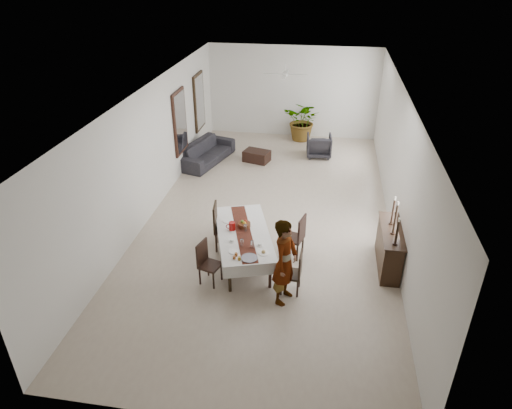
% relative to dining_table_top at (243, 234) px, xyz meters
% --- Properties ---
extents(floor, '(6.00, 12.00, 0.00)m').
position_rel_dining_table_top_xyz_m(floor, '(0.30, 2.00, -0.66)').
color(floor, '#C2B19A').
rests_on(floor, ground).
extents(ceiling, '(6.00, 12.00, 0.02)m').
position_rel_dining_table_top_xyz_m(ceiling, '(0.30, 2.00, 2.54)').
color(ceiling, silver).
rests_on(ceiling, wall_back).
extents(wall_back, '(6.00, 0.02, 3.20)m').
position_rel_dining_table_top_xyz_m(wall_back, '(0.30, 8.00, 0.94)').
color(wall_back, silver).
rests_on(wall_back, floor).
extents(wall_front, '(6.00, 0.02, 3.20)m').
position_rel_dining_table_top_xyz_m(wall_front, '(0.30, -4.00, 0.94)').
color(wall_front, silver).
rests_on(wall_front, floor).
extents(wall_left, '(0.02, 12.00, 3.20)m').
position_rel_dining_table_top_xyz_m(wall_left, '(-2.70, 2.00, 0.94)').
color(wall_left, silver).
rests_on(wall_left, floor).
extents(wall_right, '(0.02, 12.00, 3.20)m').
position_rel_dining_table_top_xyz_m(wall_right, '(3.30, 2.00, 0.94)').
color(wall_right, silver).
rests_on(wall_right, floor).
extents(dining_table_top, '(1.53, 2.37, 0.05)m').
position_rel_dining_table_top_xyz_m(dining_table_top, '(0.00, 0.00, 0.00)').
color(dining_table_top, black).
rests_on(dining_table_top, table_leg_fl).
extents(table_leg_fl, '(0.08, 0.08, 0.64)m').
position_rel_dining_table_top_xyz_m(table_leg_fl, '(-0.07, -1.12, -0.34)').
color(table_leg_fl, black).
rests_on(table_leg_fl, floor).
extents(table_leg_fr, '(0.08, 0.08, 0.64)m').
position_rel_dining_table_top_xyz_m(table_leg_fr, '(0.70, -0.87, -0.34)').
color(table_leg_fr, black).
rests_on(table_leg_fr, floor).
extents(table_leg_bl, '(0.08, 0.08, 0.64)m').
position_rel_dining_table_top_xyz_m(table_leg_bl, '(-0.70, 0.87, -0.34)').
color(table_leg_bl, black).
rests_on(table_leg_bl, floor).
extents(table_leg_br, '(0.08, 0.08, 0.64)m').
position_rel_dining_table_top_xyz_m(table_leg_br, '(0.07, 1.12, -0.34)').
color(table_leg_br, black).
rests_on(table_leg_br, floor).
extents(tablecloth_top, '(1.74, 2.57, 0.01)m').
position_rel_dining_table_top_xyz_m(tablecloth_top, '(0.00, 0.00, 0.03)').
color(tablecloth_top, silver).
rests_on(tablecloth_top, dining_table_top).
extents(tablecloth_drape_left, '(0.71, 2.25, 0.27)m').
position_rel_dining_table_top_xyz_m(tablecloth_drape_left, '(-0.51, -0.16, -0.11)').
color(tablecloth_drape_left, silver).
rests_on(tablecloth_drape_left, dining_table_top).
extents(tablecloth_drape_right, '(0.71, 2.25, 0.27)m').
position_rel_dining_table_top_xyz_m(tablecloth_drape_right, '(0.51, 0.16, -0.11)').
color(tablecloth_drape_right, silver).
rests_on(tablecloth_drape_right, dining_table_top).
extents(tablecloth_drape_near, '(1.03, 0.33, 0.27)m').
position_rel_dining_table_top_xyz_m(tablecloth_drape_near, '(0.35, -1.12, -0.11)').
color(tablecloth_drape_near, silver).
rests_on(tablecloth_drape_near, dining_table_top).
extents(tablecloth_drape_far, '(1.03, 0.33, 0.27)m').
position_rel_dining_table_top_xyz_m(tablecloth_drape_far, '(-0.35, 1.12, -0.11)').
color(tablecloth_drape_far, silver).
rests_on(tablecloth_drape_far, dining_table_top).
extents(table_runner, '(0.99, 2.28, 0.00)m').
position_rel_dining_table_top_xyz_m(table_runner, '(0.00, 0.00, 0.03)').
color(table_runner, maroon).
rests_on(table_runner, tablecloth_top).
extents(red_pitcher, '(0.17, 0.17, 0.18)m').
position_rel_dining_table_top_xyz_m(red_pitcher, '(-0.26, 0.06, 0.12)').
color(red_pitcher, '#9C0D0B').
rests_on(red_pitcher, tablecloth_top).
extents(pitcher_handle, '(0.11, 0.05, 0.11)m').
position_rel_dining_table_top_xyz_m(pitcher_handle, '(-0.33, 0.04, 0.12)').
color(pitcher_handle, maroon).
rests_on(pitcher_handle, red_pitcher).
extents(wine_glass_near, '(0.06, 0.06, 0.16)m').
position_rel_dining_table_top_xyz_m(wine_glass_near, '(0.28, -0.53, 0.11)').
color(wine_glass_near, white).
rests_on(wine_glass_near, tablecloth_top).
extents(wine_glass_mid, '(0.06, 0.06, 0.16)m').
position_rel_dining_table_top_xyz_m(wine_glass_mid, '(0.06, -0.51, 0.11)').
color(wine_glass_mid, white).
rests_on(wine_glass_mid, tablecloth_top).
extents(wine_glass_far, '(0.06, 0.06, 0.16)m').
position_rel_dining_table_top_xyz_m(wine_glass_far, '(0.03, 0.06, 0.11)').
color(wine_glass_far, silver).
rests_on(wine_glass_far, tablecloth_top).
extents(teacup_right, '(0.08, 0.08, 0.05)m').
position_rel_dining_table_top_xyz_m(teacup_right, '(0.43, -0.44, 0.06)').
color(teacup_right, white).
rests_on(teacup_right, saucer_right).
extents(saucer_right, '(0.14, 0.14, 0.01)m').
position_rel_dining_table_top_xyz_m(saucer_right, '(0.43, -0.44, 0.04)').
color(saucer_right, white).
rests_on(saucer_right, tablecloth_top).
extents(teacup_left, '(0.08, 0.08, 0.05)m').
position_rel_dining_table_top_xyz_m(teacup_left, '(-0.17, -0.39, 0.06)').
color(teacup_left, white).
rests_on(teacup_left, saucer_left).
extents(saucer_left, '(0.14, 0.14, 0.01)m').
position_rel_dining_table_top_xyz_m(saucer_left, '(-0.17, -0.39, 0.04)').
color(saucer_left, white).
rests_on(saucer_left, tablecloth_top).
extents(plate_near_right, '(0.22, 0.22, 0.01)m').
position_rel_dining_table_top_xyz_m(plate_near_right, '(0.53, -0.70, 0.04)').
color(plate_near_right, white).
rests_on(plate_near_right, tablecloth_top).
extents(bread_near_right, '(0.08, 0.08, 0.08)m').
position_rel_dining_table_top_xyz_m(bread_near_right, '(0.53, -0.70, 0.06)').
color(bread_near_right, tan).
rests_on(bread_near_right, plate_near_right).
extents(plate_near_left, '(0.22, 0.22, 0.01)m').
position_rel_dining_table_top_xyz_m(plate_near_left, '(-0.06, -0.74, 0.04)').
color(plate_near_left, white).
rests_on(plate_near_left, tablecloth_top).
extents(plate_far_left, '(0.22, 0.22, 0.01)m').
position_rel_dining_table_top_xyz_m(plate_far_left, '(-0.43, 0.39, 0.04)').
color(plate_far_left, white).
rests_on(plate_far_left, tablecloth_top).
extents(serving_tray, '(0.33, 0.33, 0.02)m').
position_rel_dining_table_top_xyz_m(serving_tray, '(0.29, -0.92, 0.04)').
color(serving_tray, '#47464C').
rests_on(serving_tray, tablecloth_top).
extents(jam_jar_a, '(0.06, 0.06, 0.07)m').
position_rel_dining_table_top_xyz_m(jam_jar_a, '(0.10, -1.00, 0.07)').
color(jam_jar_a, '#916315').
rests_on(jam_jar_a, tablecloth_top).
extents(jam_jar_b, '(0.06, 0.06, 0.07)m').
position_rel_dining_table_top_xyz_m(jam_jar_b, '(-0.00, -0.98, 0.07)').
color(jam_jar_b, '#8F4414').
rests_on(jam_jar_b, tablecloth_top).
extents(jam_jar_c, '(0.06, 0.06, 0.07)m').
position_rel_dining_table_top_xyz_m(jam_jar_c, '(0.02, -0.88, 0.07)').
color(jam_jar_c, brown).
rests_on(jam_jar_c, tablecloth_top).
extents(fruit_basket, '(0.27, 0.27, 0.09)m').
position_rel_dining_table_top_xyz_m(fruit_basket, '(-0.02, 0.23, 0.08)').
color(fruit_basket, brown).
rests_on(fruit_basket, tablecloth_top).
extents(fruit_red, '(0.08, 0.08, 0.08)m').
position_rel_dining_table_top_xyz_m(fruit_red, '(-0.00, 0.26, 0.15)').
color(fruit_red, maroon).
rests_on(fruit_red, fruit_basket).
extents(fruit_green, '(0.07, 0.07, 0.07)m').
position_rel_dining_table_top_xyz_m(fruit_green, '(-0.07, 0.25, 0.15)').
color(fruit_green, '#5B8327').
rests_on(fruit_green, fruit_basket).
extents(fruit_yellow, '(0.08, 0.08, 0.08)m').
position_rel_dining_table_top_xyz_m(fruit_yellow, '(-0.01, 0.19, 0.15)').
color(fruit_yellow, gold).
rests_on(fruit_yellow, fruit_basket).
extents(chair_right_near_seat, '(0.41, 0.41, 0.04)m').
position_rel_dining_table_top_xyz_m(chair_right_near_seat, '(1.11, -0.92, -0.25)').
color(chair_right_near_seat, black).
rests_on(chair_right_near_seat, chair_right_near_leg_fl).
extents(chair_right_near_leg_fl, '(0.04, 0.04, 0.39)m').
position_rel_dining_table_top_xyz_m(chair_right_near_leg_fl, '(1.26, -1.08, -0.47)').
color(chair_right_near_leg_fl, black).
rests_on(chair_right_near_leg_fl, floor).
extents(chair_right_near_leg_fr, '(0.04, 0.04, 0.39)m').
position_rel_dining_table_top_xyz_m(chair_right_near_leg_fr, '(1.27, -0.76, -0.47)').
color(chair_right_near_leg_fr, black).
rests_on(chair_right_near_leg_fr, floor).
extents(chair_right_near_leg_bl, '(0.04, 0.04, 0.39)m').
position_rel_dining_table_top_xyz_m(chair_right_near_leg_bl, '(0.94, -1.07, -0.47)').
color(chair_right_near_leg_bl, black).
rests_on(chair_right_near_leg_bl, floor).
extents(chair_right_near_leg_br, '(0.04, 0.04, 0.39)m').
position_rel_dining_table_top_xyz_m(chair_right_near_leg_br, '(0.95, -0.75, -0.47)').
color(chair_right_near_leg_br, black).
rests_on(chair_right_near_leg_br, floor).
extents(chair_right_near_back, '(0.05, 0.39, 0.50)m').
position_rel_dining_table_top_xyz_m(chair_right_near_back, '(1.29, -0.92, 0.02)').
color(chair_right_near_back, black).
rests_on(chair_right_near_back, chair_right_near_seat).
extents(chair_right_far_seat, '(0.53, 0.53, 0.05)m').
position_rel_dining_table_top_xyz_m(chair_right_far_seat, '(1.04, 0.33, -0.22)').
color(chair_right_far_seat, black).
rests_on(chair_right_far_seat, chair_right_far_leg_fl).
extents(chair_right_far_leg_fl, '(0.05, 0.05, 0.42)m').
position_rel_dining_table_top_xyz_m(chair_right_far_leg_fl, '(1.16, 0.11, -0.45)').
color(chair_right_far_leg_fl, black).
rests_on(chair_right_far_leg_fl, floor).
extents(chair_right_far_leg_fr, '(0.05, 0.05, 0.42)m').
position_rel_dining_table_top_xyz_m(chair_right_far_leg_fr, '(1.26, 0.45, -0.45)').
color(chair_right_far_leg_fr, black).
rests_on(chair_right_far_leg_fr, floor).
extents(chair_right_far_leg_bl, '(0.05, 0.05, 0.42)m').
position_rel_dining_table_top_xyz_m(chair_right_far_leg_bl, '(0.82, 0.21, -0.45)').
color(chair_right_far_leg_bl, black).
rests_on(chair_right_far_leg_bl, floor).
extents(chair_right_far_leg_br, '(0.05, 0.05, 0.42)m').
position_rel_dining_table_top_xyz_m(chair_right_far_leg_br, '(0.92, 0.55, -0.45)').
color(chair_right_far_leg_br, black).
rests_on(chair_right_far_leg_br, floor).
extents(chair_right_far_back, '(0.15, 0.42, 0.54)m').
position_rel_dining_table_top_xyz_m(chair_right_far_back, '(1.23, 0.28, 0.07)').
color(chair_right_far_back, black).
rests_on(chair_right_far_back, chair_right_far_seat).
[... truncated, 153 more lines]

